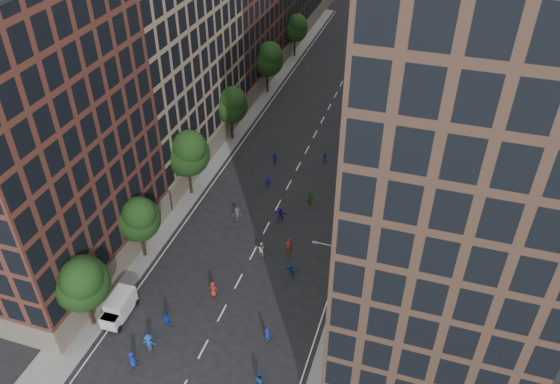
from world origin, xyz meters
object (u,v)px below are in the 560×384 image
(streetlamp_near, at_px, (335,278))
(skater_0, at_px, (132,360))
(skater_1, at_px, (267,335))
(skater_2, at_px, (259,379))
(cargo_van, at_px, (119,307))
(streetlamp_far, at_px, (389,113))

(streetlamp_near, xyz_separation_m, skater_0, (-15.53, -11.00, -4.30))
(skater_1, relative_size, skater_2, 1.06)
(cargo_van, bearing_deg, skater_0, -50.49)
(skater_2, bearing_deg, skater_1, -87.54)
(streetlamp_near, xyz_separation_m, streetlamp_far, (0.00, 33.00, 0.00))
(streetlamp_far, bearing_deg, skater_0, -109.44)
(streetlamp_far, distance_m, skater_2, 42.87)
(skater_0, bearing_deg, streetlamp_near, -125.65)
(streetlamp_near, xyz_separation_m, cargo_van, (-19.67, -6.27, -3.99))
(skater_0, distance_m, skater_1, 12.16)
(cargo_van, height_order, skater_2, cargo_van)
(cargo_van, xyz_separation_m, skater_0, (4.14, -4.73, -0.32))
(cargo_van, distance_m, skater_1, 14.71)
(streetlamp_near, height_order, skater_1, streetlamp_near)
(streetlamp_near, distance_m, streetlamp_far, 33.00)
(skater_0, height_order, skater_2, skater_0)
(streetlamp_near, height_order, cargo_van, streetlamp_near)
(streetlamp_far, height_order, skater_0, streetlamp_far)
(streetlamp_near, xyz_separation_m, skater_2, (-4.18, -9.44, -4.34))
(cargo_van, relative_size, skater_1, 2.46)
(streetlamp_far, bearing_deg, cargo_van, -116.61)
(streetlamp_near, relative_size, skater_1, 5.21)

